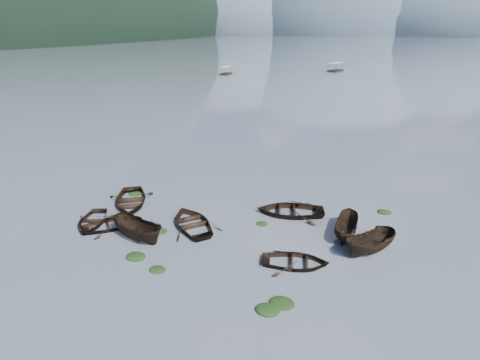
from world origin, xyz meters
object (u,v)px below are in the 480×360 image
(rowboat_3, at_px, (193,226))
(pontoon_left, at_px, (226,74))
(rowboat_0, at_px, (92,224))
(pontoon_centre, at_px, (335,71))

(rowboat_3, distance_m, pontoon_left, 93.13)
(rowboat_3, bearing_deg, rowboat_0, -28.21)
(rowboat_3, bearing_deg, pontoon_centre, -134.55)
(rowboat_0, relative_size, pontoon_left, 0.68)
(pontoon_left, distance_m, pontoon_centre, 36.23)
(rowboat_0, bearing_deg, rowboat_3, -3.50)
(rowboat_0, relative_size, pontoon_centre, 0.57)
(pontoon_left, bearing_deg, pontoon_centre, 31.28)
(rowboat_0, xyz_separation_m, pontoon_left, (-23.40, 90.07, 0.00))
(rowboat_3, relative_size, pontoon_centre, 0.72)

